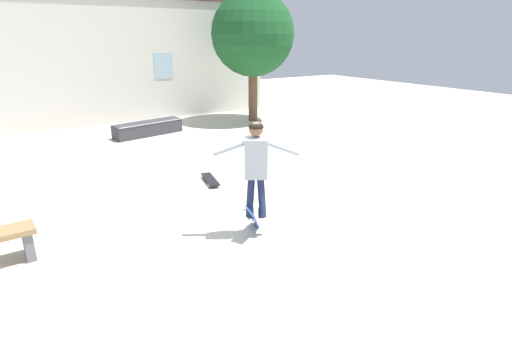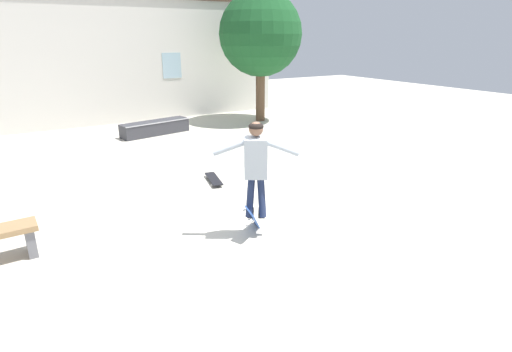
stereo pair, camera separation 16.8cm
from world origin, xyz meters
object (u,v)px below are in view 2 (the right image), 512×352
at_px(skate_ledge, 155,128).
at_px(skater, 256,162).
at_px(tree_right, 261,34).
at_px(skateboard_resting, 214,179).
at_px(skateboard_flipping, 253,219).

xyz_separation_m(skate_ledge, skater, (-0.75, -7.50, 0.99)).
distance_m(tree_right, skateboard_resting, 7.33).
height_order(skate_ledge, skateboard_resting, skate_ledge).
height_order(skate_ledge, skater, skater).
relative_size(skater, skateboard_resting, 1.68).
height_order(skateboard_flipping, skateboard_resting, skateboard_flipping).
bearing_deg(skater, skateboard_resting, 21.71).
bearing_deg(skate_ledge, skateboard_resting, -104.37).
height_order(tree_right, skater, tree_right).
height_order(tree_right, skate_ledge, tree_right).
height_order(skater, skateboard_flipping, skater).
height_order(skate_ledge, skateboard_flipping, skateboard_flipping).
xyz_separation_m(skate_ledge, skateboard_resting, (-0.29, -4.96, -0.15)).
bearing_deg(skater, tree_right, 0.07).
bearing_deg(skate_ledge, skateboard_flipping, -106.85).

